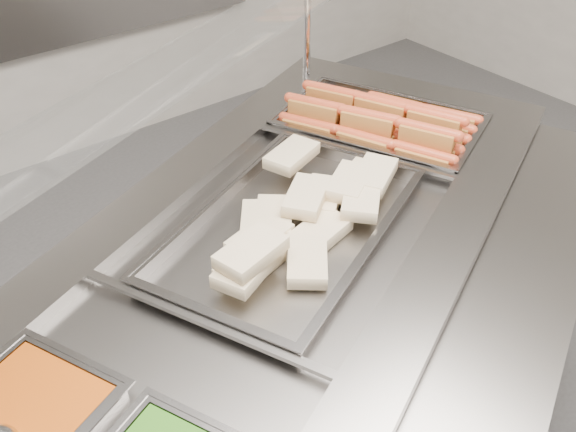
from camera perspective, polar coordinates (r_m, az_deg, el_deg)
steam_counter at (r=1.77m, az=-0.79°, el=-13.25°), size 2.05×1.50×0.90m
tray_rail at (r=1.37m, az=18.30°, el=-9.56°), size 1.75×1.01×0.05m
sneeze_guard at (r=1.37m, az=-9.30°, el=13.06°), size 1.63×0.91×0.44m
pan_hotdogs at (r=1.95m, az=8.11°, el=7.37°), size 0.53×0.64×0.10m
pan_wraps at (r=1.51m, az=0.18°, el=-1.29°), size 0.78×0.63×0.07m
hotdogs_in_buns at (r=1.91m, az=8.24°, el=8.26°), size 0.48×0.56×0.12m
tortilla_wraps at (r=1.50m, az=1.46°, el=0.21°), size 0.62×0.47×0.10m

